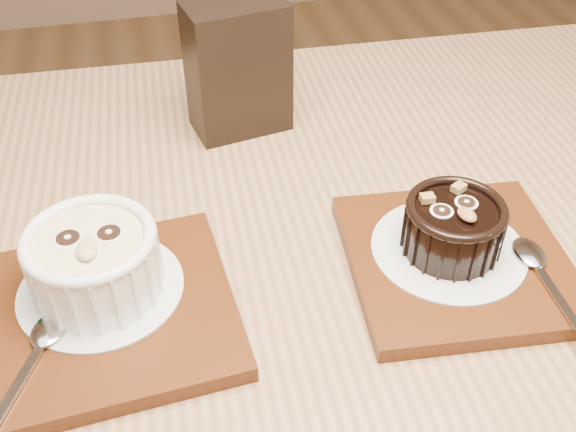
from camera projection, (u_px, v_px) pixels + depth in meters
name	position (u px, v px, depth m)	size (l,w,h in m)	color
table	(283.00, 338.00, 0.63)	(1.23, 0.85, 0.75)	brown
tray_left	(117.00, 312.00, 0.52)	(0.18, 0.18, 0.01)	#4F240D
doily_left	(101.00, 289.00, 0.53)	(0.13, 0.13, 0.00)	silver
ramekin_white	(94.00, 259.00, 0.51)	(0.10, 0.10, 0.06)	white
spoon_left	(27.00, 367.00, 0.47)	(0.03, 0.13, 0.01)	silver
tray_right	(457.00, 261.00, 0.57)	(0.18, 0.18, 0.01)	#4F240D
doily_right	(448.00, 249.00, 0.57)	(0.13, 0.13, 0.00)	silver
ramekin_dark	(453.00, 225.00, 0.55)	(0.08, 0.08, 0.05)	black
spoon_right	(549.00, 282.00, 0.53)	(0.03, 0.13, 0.01)	silver
condiment_stand	(238.00, 68.00, 0.70)	(0.10, 0.06, 0.14)	black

